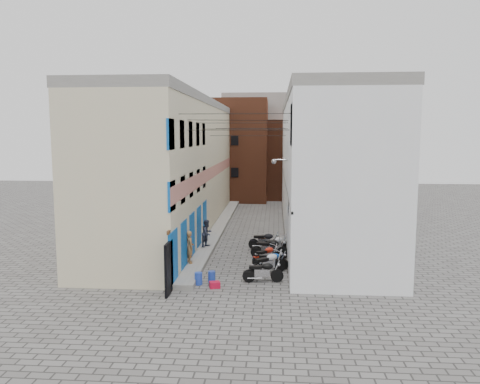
% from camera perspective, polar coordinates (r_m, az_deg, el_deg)
% --- Properties ---
extents(ground, '(90.00, 90.00, 0.00)m').
position_cam_1_polar(ground, '(20.10, -1.17, -12.11)').
color(ground, '#595654').
rests_on(ground, ground).
extents(plinth, '(0.90, 26.00, 0.25)m').
position_cam_1_polar(plinth, '(32.78, -2.56, -4.33)').
color(plinth, gray).
rests_on(plinth, ground).
extents(building_left, '(5.10, 27.00, 9.00)m').
position_cam_1_polar(building_left, '(32.64, -7.73, 3.31)').
color(building_left, beige).
rests_on(building_left, ground).
extents(building_right, '(5.94, 26.00, 9.00)m').
position_cam_1_polar(building_right, '(32.12, 10.00, 3.22)').
color(building_right, white).
rests_on(building_right, ground).
extents(building_far_brick_left, '(6.00, 6.00, 10.00)m').
position_cam_1_polar(building_far_brick_left, '(47.08, -0.33, 5.12)').
color(building_far_brick_left, brown).
rests_on(building_far_brick_left, ground).
extents(building_far_brick_right, '(5.00, 6.00, 8.00)m').
position_cam_1_polar(building_far_brick_right, '(48.98, 5.72, 3.99)').
color(building_far_brick_right, brown).
rests_on(building_far_brick_right, ground).
extents(building_far_concrete, '(8.00, 5.00, 11.00)m').
position_cam_1_polar(building_far_concrete, '(52.94, 2.38, 5.87)').
color(building_far_concrete, gray).
rests_on(building_far_concrete, ground).
extents(far_shopfront, '(2.00, 0.30, 2.40)m').
position_cam_1_polar(far_shopfront, '(44.46, 1.95, 0.09)').
color(far_shopfront, black).
rests_on(far_shopfront, ground).
extents(overhead_wires, '(5.80, 13.02, 1.32)m').
position_cam_1_polar(overhead_wires, '(26.61, 0.39, 8.19)').
color(overhead_wires, black).
rests_on(overhead_wires, ground).
extents(motorcycle_a, '(1.89, 0.76, 1.07)m').
position_cam_1_polar(motorcycle_a, '(21.23, 2.83, -9.55)').
color(motorcycle_a, black).
rests_on(motorcycle_a, ground).
extents(motorcycle_b, '(2.00, 1.80, 1.19)m').
position_cam_1_polar(motorcycle_b, '(22.33, 3.46, -8.55)').
color(motorcycle_b, silver).
rests_on(motorcycle_b, ground).
extents(motorcycle_c, '(1.72, 0.55, 1.00)m').
position_cam_1_polar(motorcycle_c, '(23.18, 3.84, -8.22)').
color(motorcycle_c, '#0B40A6').
rests_on(motorcycle_c, ground).
extents(motorcycle_d, '(1.72, 1.64, 1.05)m').
position_cam_1_polar(motorcycle_d, '(24.05, 3.24, -7.59)').
color(motorcycle_d, '#B41D0C').
rests_on(motorcycle_d, ground).
extents(motorcycle_e, '(2.06, 0.73, 1.18)m').
position_cam_1_polar(motorcycle_e, '(25.19, 3.63, -6.75)').
color(motorcycle_e, black).
rests_on(motorcycle_e, ground).
extents(motorcycle_f, '(1.84, 1.71, 1.11)m').
position_cam_1_polar(motorcycle_f, '(26.16, 4.39, -6.32)').
color(motorcycle_f, '#AEAFB3').
rests_on(motorcycle_f, ground).
extents(motorcycle_g, '(1.95, 0.73, 1.11)m').
position_cam_1_polar(motorcycle_g, '(27.12, 3.06, -5.83)').
color(motorcycle_g, black).
rests_on(motorcycle_g, ground).
extents(person_a, '(0.59, 0.69, 1.61)m').
position_cam_1_polar(person_a, '(23.40, -6.13, -6.68)').
color(person_a, '#9F6939').
rests_on(person_a, plinth).
extents(person_b, '(0.87, 0.94, 1.55)m').
position_cam_1_polar(person_b, '(26.67, -4.03, -5.03)').
color(person_b, '#2C3142').
rests_on(person_b, plinth).
extents(water_jug_near, '(0.44, 0.44, 0.54)m').
position_cam_1_polar(water_jug_near, '(21.06, -5.09, -10.46)').
color(water_jug_near, '#2543B9').
rests_on(water_jug_near, ground).
extents(water_jug_far, '(0.36, 0.36, 0.51)m').
position_cam_1_polar(water_jug_far, '(21.31, -3.47, -10.27)').
color(water_jug_far, '#213EA8').
rests_on(water_jug_far, ground).
extents(red_crate, '(0.52, 0.45, 0.27)m').
position_cam_1_polar(red_crate, '(20.61, -3.10, -11.23)').
color(red_crate, '#B50C2C').
rests_on(red_crate, ground).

